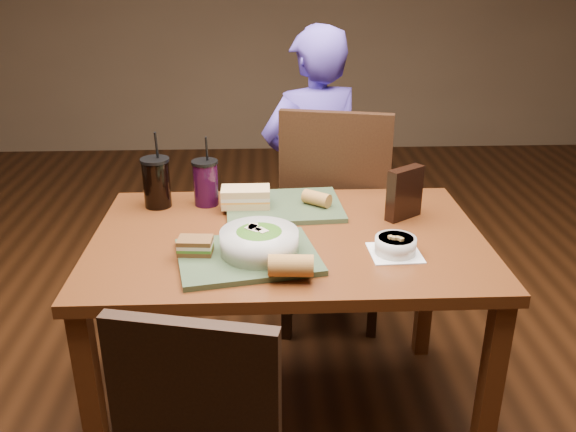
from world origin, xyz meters
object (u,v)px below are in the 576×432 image
object	(u,v)px
chair_far	(330,211)
baguette_near	(291,266)
sandwich_near	(195,246)
cup_berry	(206,182)
tray_near	(248,257)
soup_bowl	(395,245)
cup_cola	(157,182)
dining_table	(288,259)
tray_far	(284,206)
diner	(313,175)
salad_bowl	(259,240)
baguette_far	(317,198)
chip_bag	(404,193)
sandwich_far	(246,197)

from	to	relation	value
chair_far	baguette_near	world-z (taller)	chair_far
sandwich_near	cup_berry	bearing A→B (deg)	90.31
tray_near	cup_berry	world-z (taller)	cup_berry
chair_far	soup_bowl	size ratio (longest dim) A/B	6.42
cup_cola	cup_berry	size ratio (longest dim) A/B	1.09
dining_table	tray_far	bearing A→B (deg)	91.32
diner	cup_cola	world-z (taller)	diner
sandwich_near	salad_bowl	bearing A→B (deg)	-0.98
baguette_far	chip_bag	world-z (taller)	chip_bag
salad_bowl	baguette_far	distance (m)	0.43
salad_bowl	tray_far	bearing A→B (deg)	77.20
diner	salad_bowl	bearing A→B (deg)	56.56
baguette_near	cup_berry	distance (m)	0.67
sandwich_near	baguette_near	world-z (taller)	baguette_near
dining_table	cup_cola	size ratio (longest dim) A/B	4.54
cup_cola	cup_berry	xyz separation A→B (m)	(0.18, 0.01, -0.01)
salad_bowl	chip_bag	size ratio (longest dim) A/B	1.30
baguette_near	chip_bag	xyz separation A→B (m)	(0.42, 0.45, 0.04)
soup_bowl	baguette_far	size ratio (longest dim) A/B	1.58
tray_far	cup_cola	xyz separation A→B (m)	(-0.47, 0.05, 0.09)
dining_table	baguette_far	bearing A→B (deg)	62.47
tray_near	chip_bag	bearing A→B (deg)	29.07
sandwich_far	cup_cola	xyz separation A→B (m)	(-0.33, 0.06, 0.04)
dining_table	salad_bowl	distance (m)	0.24
cup_cola	chip_bag	size ratio (longest dim) A/B	1.54
tray_far	cup_berry	distance (m)	0.30
chair_far	diner	distance (m)	0.24
tray_far	chip_bag	xyz separation A→B (m)	(0.42, -0.10, 0.08)
diner	soup_bowl	size ratio (longest dim) A/B	8.28
cup_cola	soup_bowl	bearing A→B (deg)	-28.27
diner	sandwich_near	distance (m)	1.08
diner	cup_berry	bearing A→B (deg)	30.56
chair_far	sandwich_far	size ratio (longest dim) A/B	5.98
dining_table	cup_berry	distance (m)	0.45
tray_far	sandwich_far	distance (m)	0.15
chair_far	tray_near	distance (m)	0.87
soup_bowl	cup_cola	distance (m)	0.91
tray_near	sandwich_far	bearing A→B (deg)	92.00
soup_bowl	cup_berry	distance (m)	0.77
dining_table	chair_far	distance (m)	0.64
sandwich_far	baguette_far	bearing A→B (deg)	-0.57
baguette_near	cup_berry	size ratio (longest dim) A/B	0.49
chair_far	cup_berry	bearing A→B (deg)	-148.19
sandwich_near	baguette_near	distance (m)	0.33
soup_bowl	baguette_far	bearing A→B (deg)	120.11
chip_bag	diner	bearing A→B (deg)	76.03
dining_table	sandwich_far	bearing A→B (deg)	123.03
chair_far	soup_bowl	bearing A→B (deg)	-81.06
chip_bag	cup_cola	bearing A→B (deg)	135.45
chair_far	diner	xyz separation A→B (m)	(-0.06, 0.21, 0.09)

